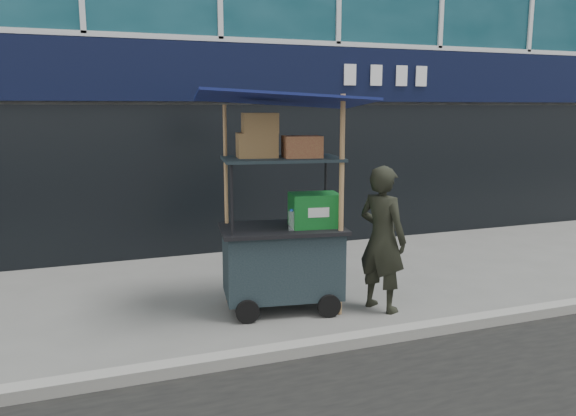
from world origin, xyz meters
name	(u,v)px	position (x,y,z in m)	size (l,w,h in m)	color
ground	(316,343)	(0.00, 0.00, 0.00)	(80.00, 80.00, 0.00)	#61615D
curb	(324,345)	(0.00, -0.20, 0.06)	(80.00, 0.18, 0.12)	gray
vendor_cart	(284,234)	(0.03, 1.07, 0.90)	(2.07, 1.61, 2.56)	black
vendor_man	(382,239)	(1.10, 0.65, 0.86)	(0.62, 0.41, 1.71)	black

